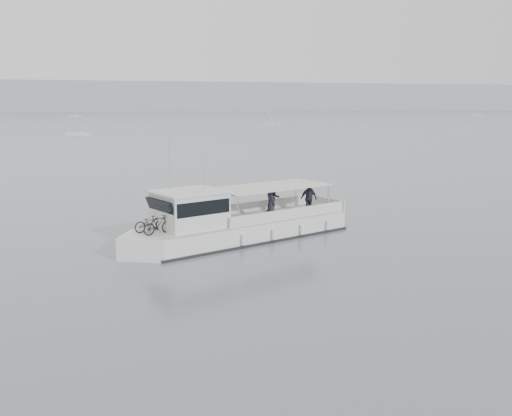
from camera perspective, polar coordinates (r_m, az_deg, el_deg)
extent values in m
plane|color=slate|center=(28.67, -8.94, -3.72)|extent=(1400.00, 1400.00, 0.00)
cube|color=#939EA8|center=(587.71, -15.36, 10.68)|extent=(1400.00, 90.00, 28.00)
cube|color=silver|center=(29.64, -0.93, -2.28)|extent=(11.68, 7.10, 1.23)
cube|color=silver|center=(26.74, -10.79, -3.86)|extent=(2.86, 2.86, 1.23)
cube|color=beige|center=(29.51, -0.94, -1.11)|extent=(11.68, 7.10, 0.06)
cube|color=black|center=(29.73, -0.93, -2.99)|extent=(11.90, 7.28, 0.17)
cube|color=silver|center=(31.62, -0.03, 0.19)|extent=(7.06, 2.95, 0.57)
cube|color=silver|center=(29.39, 3.44, -0.61)|extent=(7.06, 2.95, 0.57)
cube|color=silver|center=(33.08, 6.93, 0.56)|extent=(1.23, 2.85, 0.57)
cube|color=silver|center=(27.49, -6.66, -0.22)|extent=(3.78, 3.52, 1.71)
cube|color=black|center=(26.76, -9.37, -0.27)|extent=(1.39, 2.40, 1.10)
cube|color=black|center=(27.44, -6.67, 0.36)|extent=(3.61, 3.48, 0.66)
cube|color=silver|center=(27.34, -6.70, 1.64)|extent=(4.02, 3.76, 0.09)
cube|color=silver|center=(30.16, 1.37, 2.15)|extent=(7.05, 5.07, 0.08)
cylinder|color=silver|center=(27.43, -1.83, -0.33)|extent=(0.07, 0.07, 1.56)
cylinder|color=silver|center=(29.60, -4.83, 0.43)|extent=(0.07, 0.07, 1.56)
cylinder|color=silver|center=(31.31, 7.22, 0.93)|extent=(0.07, 0.07, 1.56)
cylinder|color=silver|center=(33.22, 4.00, 1.53)|extent=(0.07, 0.07, 1.56)
cylinder|color=silver|center=(27.64, -8.68, 4.26)|extent=(0.04, 0.04, 2.47)
cylinder|color=silver|center=(26.84, -5.32, 3.75)|extent=(0.04, 0.04, 2.09)
cylinder|color=white|center=(27.50, -1.24, -3.18)|extent=(0.30, 0.30, 0.47)
cylinder|color=white|center=(28.63, 1.82, -2.64)|extent=(0.30, 0.30, 0.47)
cylinder|color=white|center=(29.84, 4.64, -2.13)|extent=(0.30, 0.30, 0.47)
cylinder|color=white|center=(31.12, 7.24, -1.66)|extent=(0.30, 0.30, 0.47)
imported|color=black|center=(27.00, -10.51, -1.44)|extent=(1.72, 1.14, 0.85)
imported|color=black|center=(26.34, -9.76, -1.66)|extent=(1.55, 0.96, 0.90)
imported|color=#292C37|center=(29.27, 1.55, 0.38)|extent=(0.46, 0.63, 1.59)
imported|color=#292C37|center=(31.26, 1.68, 1.02)|extent=(0.89, 0.76, 1.59)
imported|color=#292C37|center=(31.33, 5.26, 1.00)|extent=(0.96, 0.46, 1.59)
imported|color=#292C37|center=(32.65, 5.36, 1.38)|extent=(1.09, 1.18, 1.59)
cube|color=silver|center=(375.33, 21.25, 8.65)|extent=(7.30, 6.21, 0.75)
cube|color=silver|center=(375.32, 21.25, 8.69)|extent=(3.28, 3.17, 0.45)
cylinder|color=silver|center=(375.28, 21.29, 9.30)|extent=(0.08, 0.08, 8.06)
cube|color=silver|center=(440.75, 1.06, 9.48)|extent=(3.99, 5.03, 0.75)
cube|color=silver|center=(440.74, 1.06, 9.53)|extent=(2.10, 2.21, 0.45)
cube|color=silver|center=(132.33, -17.41, 7.02)|extent=(5.40, 3.98, 0.75)
cube|color=silver|center=(132.31, -17.42, 7.15)|extent=(2.31, 2.17, 0.45)
cylinder|color=silver|center=(132.21, -17.49, 8.39)|extent=(0.08, 0.08, 5.76)
cube|color=silver|center=(339.13, -17.67, 8.75)|extent=(6.70, 5.89, 0.75)
cube|color=silver|center=(339.12, -17.67, 8.80)|extent=(3.05, 2.96, 0.45)
cylinder|color=silver|center=(339.07, -17.71, 9.43)|extent=(0.08, 0.08, 7.48)
cube|color=silver|center=(190.89, 1.47, 8.36)|extent=(5.80, 5.12, 0.75)
cube|color=silver|center=(190.88, 1.47, 8.46)|extent=(2.64, 2.57, 0.45)
cylinder|color=silver|center=(190.80, 1.48, 9.42)|extent=(0.08, 0.08, 6.48)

